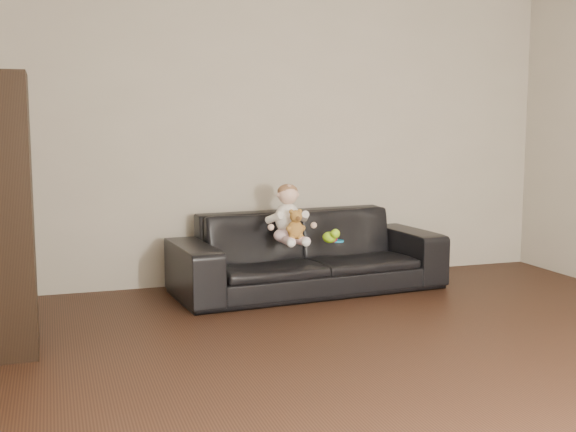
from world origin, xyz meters
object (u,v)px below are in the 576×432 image
object	(u,v)px
sofa	(308,252)
toy_rattle	(333,238)
teddy_bear	(296,225)
toy_green	(329,237)
toy_blue_disc	(337,241)
baby	(289,217)

from	to	relation	value
sofa	toy_rattle	distance (m)	0.28
teddy_bear	toy_green	world-z (taller)	teddy_bear
toy_rattle	toy_blue_disc	xyz separation A→B (m)	(0.05, 0.03, -0.03)
teddy_bear	toy_green	bearing A→B (deg)	17.16
sofa	toy_rattle	world-z (taller)	sofa
toy_blue_disc	toy_rattle	bearing A→B (deg)	-152.52
sofa	toy_blue_disc	bearing A→B (deg)	-47.66
toy_green	toy_rattle	world-z (taller)	toy_green
teddy_bear	toy_blue_disc	distance (m)	0.43
sofa	baby	bearing A→B (deg)	-155.30
teddy_bear	toy_blue_disc	bearing A→B (deg)	18.83
baby	toy_blue_disc	bearing A→B (deg)	-13.04
sofa	baby	xyz separation A→B (m)	(-0.21, -0.12, 0.31)
teddy_bear	baby	bearing A→B (deg)	99.63
teddy_bear	toy_rattle	size ratio (longest dim) A/B	3.18
toy_rattle	sofa	bearing A→B (deg)	125.13
baby	toy_rattle	size ratio (longest dim) A/B	6.43
baby	toy_blue_disc	size ratio (longest dim) A/B	4.51
baby	toy_rattle	xyz separation A→B (m)	(0.35, -0.08, -0.17)
baby	toy_blue_disc	distance (m)	0.45
sofa	teddy_bear	distance (m)	0.43
sofa	baby	size ratio (longest dim) A/B	4.66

